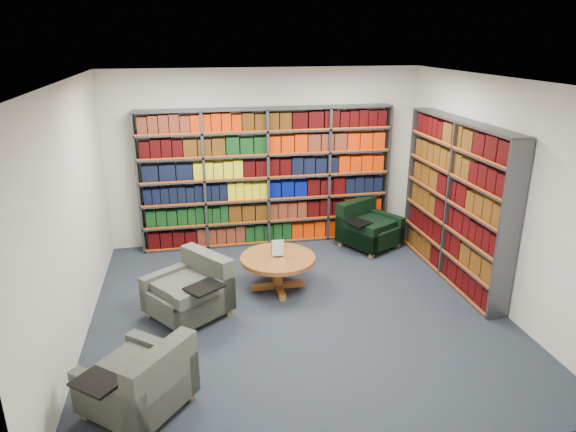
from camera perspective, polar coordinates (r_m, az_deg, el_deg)
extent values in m
cube|color=black|center=(6.54, 1.03, -10.50)|extent=(5.00, 5.00, 0.01)
cube|color=white|center=(5.68, 1.20, 14.88)|extent=(5.00, 5.00, 0.01)
cube|color=silver|center=(8.34, -2.53, 6.55)|extent=(5.00, 0.01, 2.80)
cube|color=silver|center=(3.75, 9.31, -10.49)|extent=(5.00, 0.01, 2.80)
cube|color=silver|center=(5.98, -23.06, -0.25)|extent=(0.01, 5.00, 2.80)
cube|color=silver|center=(6.92, 21.87, 2.44)|extent=(0.01, 5.00, 2.80)
cube|color=#47494F|center=(8.25, -2.33, 4.27)|extent=(4.00, 0.28, 2.20)
cube|color=silver|center=(8.38, -2.47, 4.50)|extent=(4.00, 0.02, 2.20)
cube|color=#D84C0A|center=(8.13, -2.19, 4.04)|extent=(4.00, 0.01, 2.20)
cube|color=black|center=(8.54, -2.24, -1.71)|extent=(3.88, 0.21, 0.29)
cube|color=black|center=(8.42, -2.28, 0.62)|extent=(3.88, 0.21, 0.29)
cube|color=black|center=(8.31, -2.31, 3.01)|extent=(3.88, 0.21, 0.29)
cube|color=black|center=(8.21, -2.34, 5.47)|extent=(3.88, 0.21, 0.29)
cube|color=black|center=(8.13, -2.38, 7.98)|extent=(3.88, 0.21, 0.29)
cube|color=#5B2213|center=(8.06, -2.42, 10.53)|extent=(3.88, 0.21, 0.29)
cube|color=#47494F|center=(7.41, 18.07, 1.52)|extent=(0.28, 2.50, 2.20)
cube|color=silver|center=(7.47, 18.95, 1.57)|extent=(0.02, 2.50, 2.20)
cube|color=#D84C0A|center=(7.34, 17.18, 1.47)|extent=(0.02, 2.50, 2.20)
cube|color=#452509|center=(7.72, 17.36, -5.00)|extent=(0.21, 2.38, 0.29)
cube|color=black|center=(7.59, 17.64, -2.47)|extent=(0.21, 2.38, 0.29)
cube|color=#452509|center=(7.46, 17.92, 0.14)|extent=(0.21, 2.38, 0.29)
cube|color=#452509|center=(7.36, 18.21, 2.84)|extent=(0.21, 2.38, 0.29)
cube|color=#452509|center=(7.27, 18.52, 5.61)|extent=(0.21, 2.38, 0.29)
cube|color=black|center=(7.19, 18.83, 8.44)|extent=(0.21, 2.38, 0.29)
cube|color=#0A1E33|center=(6.42, -11.03, -9.02)|extent=(1.14, 1.14, 0.29)
cube|color=#0A1E33|center=(6.51, -8.89, -6.68)|extent=(0.63, 0.77, 0.65)
cube|color=#0A1E33|center=(6.64, -12.88, -7.44)|extent=(0.73, 0.59, 0.44)
cube|color=#0A1E33|center=(6.14, -9.10, -9.51)|extent=(0.73, 0.59, 0.44)
cube|color=black|center=(5.97, -9.29, -7.82)|extent=(0.51, 0.49, 0.02)
cube|color=brown|center=(6.60, -15.08, -10.42)|extent=(0.09, 0.09, 0.09)
cube|color=brown|center=(6.11, -11.53, -12.71)|extent=(0.09, 0.09, 0.09)
cube|color=brown|center=(6.92, -10.39, -8.54)|extent=(0.09, 0.09, 0.09)
cube|color=brown|center=(6.46, -6.67, -10.52)|extent=(0.09, 0.09, 0.09)
cube|color=black|center=(8.41, 9.06, -1.92)|extent=(1.08, 1.08, 0.28)
cube|color=black|center=(8.54, 7.55, -0.26)|extent=(0.77, 0.55, 0.63)
cube|color=black|center=(8.15, 7.57, -2.03)|extent=(0.50, 0.75, 0.42)
cube|color=black|center=(8.63, 10.52, -0.94)|extent=(0.50, 0.75, 0.42)
cube|color=black|center=(8.01, 7.67, -0.67)|extent=(0.45, 0.49, 0.02)
cube|color=brown|center=(8.06, 9.27, -4.34)|extent=(0.08, 0.08, 0.09)
cube|color=brown|center=(8.54, 12.08, -3.13)|extent=(0.08, 0.08, 0.09)
cube|color=brown|center=(8.45, 5.88, -3.03)|extent=(0.08, 0.08, 0.09)
cube|color=brown|center=(8.91, 8.75, -1.95)|extent=(0.08, 0.08, 0.09)
cube|color=#0A1E33|center=(5.10, -16.36, -17.83)|extent=(1.12, 1.12, 0.28)
cube|color=#0A1E33|center=(4.82, -13.80, -17.45)|extent=(0.64, 0.73, 0.64)
cube|color=#0A1E33|center=(5.25, -13.81, -15.43)|extent=(0.69, 0.60, 0.42)
cube|color=#0A1E33|center=(4.89, -19.33, -19.04)|extent=(0.69, 0.60, 0.42)
cube|color=black|center=(4.76, -20.43, -16.90)|extent=(0.49, 0.48, 0.02)
cube|color=brown|center=(5.59, -16.26, -16.54)|extent=(0.09, 0.09, 0.09)
cube|color=brown|center=(5.26, -21.51, -19.82)|extent=(0.09, 0.09, 0.09)
cube|color=brown|center=(5.22, -10.80, -18.95)|extent=(0.09, 0.09, 0.09)
cylinder|color=#945E28|center=(6.86, -1.14, -4.75)|extent=(1.00, 1.00, 0.06)
cylinder|color=#945E28|center=(6.96, -1.12, -6.42)|extent=(0.13, 0.13, 0.40)
cube|color=#945E28|center=(7.03, -1.11, -7.73)|extent=(0.72, 0.09, 0.07)
cube|color=#945E28|center=(7.03, -1.11, -7.73)|extent=(0.09, 0.72, 0.07)
cube|color=black|center=(6.85, -1.14, -4.49)|extent=(0.11, 0.06, 0.01)
cube|color=white|center=(6.80, -1.14, -3.59)|extent=(0.16, 0.01, 0.22)
cube|color=#145926|center=(6.81, -1.16, -3.56)|extent=(0.17, 0.00, 0.24)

